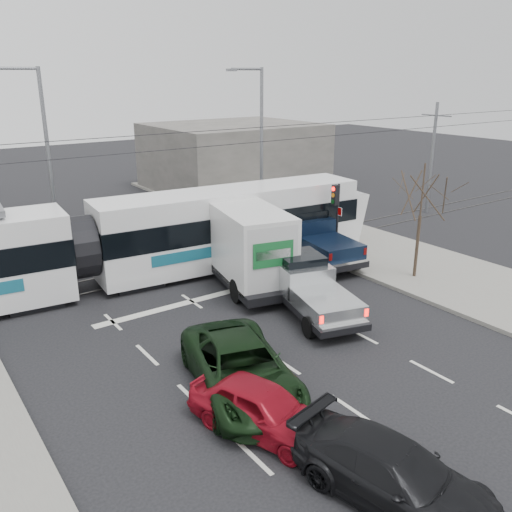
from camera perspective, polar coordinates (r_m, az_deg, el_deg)
ground at (r=18.41m, az=7.17°, el=-9.64°), size 120.00×120.00×0.00m
sidewalk_right at (r=24.88m, az=22.78°, el=-3.10°), size 6.00×60.00×0.15m
rails at (r=25.99m, az=-7.74°, el=-1.00°), size 60.00×1.60×0.03m
building_right at (r=43.08m, az=-2.40°, el=10.43°), size 12.00×10.00×5.00m
bare_tree at (r=24.08m, az=17.09°, el=6.13°), size 2.40×2.40×5.00m
traffic_signal at (r=26.09m, az=8.43°, el=5.31°), size 0.44×0.44×3.60m
street_lamp_near at (r=31.93m, az=0.31°, el=12.27°), size 2.38×0.25×9.00m
street_lamp_far at (r=28.90m, az=-21.42°, el=10.32°), size 2.38×0.25×9.00m
catenary at (r=24.96m, az=-8.13°, el=7.40°), size 60.00×0.20×7.00m
tram at (r=23.13m, az=-18.03°, el=0.75°), size 26.75×5.04×5.43m
silver_pickup at (r=20.78m, az=5.39°, el=-3.08°), size 3.32×5.92×2.04m
box_truck at (r=23.09m, az=-1.24°, el=1.08°), size 3.79×7.25×3.45m
navy_pickup at (r=26.34m, az=5.86°, el=2.05°), size 2.93×5.96×2.41m
green_car at (r=15.66m, az=-1.57°, el=-11.76°), size 3.92×5.96×1.52m
red_car at (r=14.21m, az=0.53°, el=-15.67°), size 2.81×4.27×1.35m
dark_car at (r=12.64m, az=14.35°, el=-21.39°), size 2.84×4.95×1.35m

